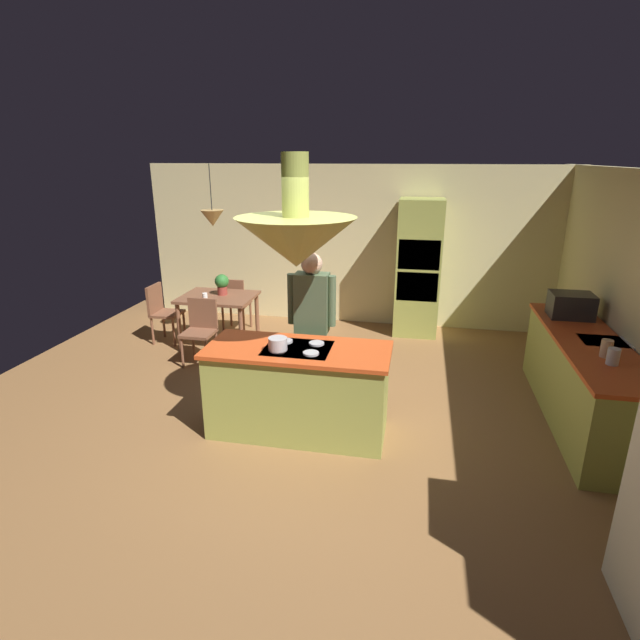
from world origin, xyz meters
TOP-DOWN VIEW (x-y plane):
  - ground at (0.00, 0.00)m, footprint 8.16×8.16m
  - wall_back at (0.00, 3.45)m, footprint 6.80×0.10m
  - kitchen_island at (0.00, -0.20)m, footprint 1.80×0.78m
  - counter_run_right at (2.84, 0.60)m, footprint 0.73×2.58m
  - oven_tower at (1.10, 3.04)m, footprint 0.66×0.62m
  - dining_table at (-1.70, 1.90)m, footprint 1.04×0.82m
  - person_at_island at (-0.00, 0.46)m, footprint 0.53×0.23m
  - range_hood at (0.00, -0.20)m, footprint 1.10×1.10m
  - pendant_light_over_table at (-1.70, 1.90)m, footprint 0.32×0.32m
  - chair_facing_island at (-1.70, 1.27)m, footprint 0.40×0.40m
  - chair_by_back_wall at (-1.70, 2.53)m, footprint 0.40×0.40m
  - chair_at_corner at (-2.60, 1.90)m, footprint 0.40×0.40m
  - potted_plant_on_table at (-1.66, 1.97)m, footprint 0.20×0.20m
  - cup_on_table at (-1.80, 1.70)m, footprint 0.07×0.07m
  - canister_flour at (2.84, -0.03)m, footprint 0.10×0.10m
  - canister_sugar at (2.84, 0.15)m, footprint 0.10×0.10m
  - microwave_on_counter at (2.84, 1.36)m, footprint 0.46×0.36m
  - cooking_pot_on_cooktop at (-0.16, -0.33)m, footprint 0.18×0.18m

SIDE VIEW (x-z plane):
  - ground at x=0.00m, z-range 0.00..0.00m
  - kitchen_island at x=0.00m, z-range -0.01..0.92m
  - counter_run_right at x=2.84m, z-range 0.01..0.91m
  - chair_facing_island at x=-1.70m, z-range 0.07..0.94m
  - chair_by_back_wall at x=-1.70m, z-range 0.07..0.94m
  - chair_at_corner at x=-2.60m, z-range 0.07..0.94m
  - dining_table at x=-1.70m, z-range 0.27..1.03m
  - cup_on_table at x=-1.80m, z-range 0.76..0.85m
  - potted_plant_on_table at x=-1.66m, z-range 0.78..1.08m
  - canister_flour at x=2.84m, z-range 0.90..1.06m
  - cooking_pot_on_cooktop at x=-0.16m, z-range 0.92..1.04m
  - person_at_island at x=0.00m, z-range 0.13..1.84m
  - canister_sugar at x=2.84m, z-range 0.90..1.07m
  - oven_tower at x=1.10m, z-range 0.00..2.08m
  - microwave_on_counter at x=2.84m, z-range 0.90..1.18m
  - wall_back at x=0.00m, z-range 0.00..2.55m
  - pendant_light_over_table at x=-1.70m, z-range 1.45..2.27m
  - range_hood at x=0.00m, z-range 1.46..2.46m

